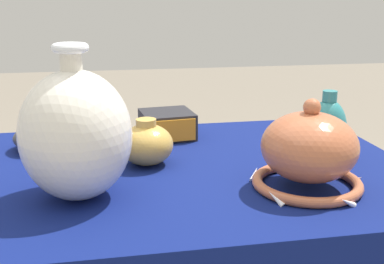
{
  "coord_description": "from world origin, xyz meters",
  "views": [
    {
      "loc": [
        -0.12,
        -1.06,
        1.19
      ],
      "look_at": [
        0.05,
        -0.11,
        0.91
      ],
      "focal_mm": 45.0,
      "sensor_mm": 36.0,
      "label": 1
    }
  ],
  "objects_px": {
    "mosaic_tile_box": "(167,125)",
    "vase_dome_bell": "(309,153)",
    "jar_round_teal": "(327,128)",
    "bowl_shallow_charcoal": "(42,137)",
    "jar_round_ochre": "(147,144)",
    "vase_tall_bulbous": "(76,134)"
  },
  "relations": [
    {
      "from": "bowl_shallow_charcoal",
      "to": "jar_round_ochre",
      "type": "bearing_deg",
      "value": -33.25
    },
    {
      "from": "mosaic_tile_box",
      "to": "jar_round_ochre",
      "type": "relative_size",
      "value": 1.24
    },
    {
      "from": "vase_tall_bulbous",
      "to": "mosaic_tile_box",
      "type": "relative_size",
      "value": 1.95
    },
    {
      "from": "bowl_shallow_charcoal",
      "to": "jar_round_teal",
      "type": "xyz_separation_m",
      "value": [
        0.71,
        -0.2,
        0.04
      ]
    },
    {
      "from": "vase_tall_bulbous",
      "to": "vase_dome_bell",
      "type": "distance_m",
      "value": 0.47
    },
    {
      "from": "jar_round_ochre",
      "to": "bowl_shallow_charcoal",
      "type": "bearing_deg",
      "value": 146.75
    },
    {
      "from": "bowl_shallow_charcoal",
      "to": "vase_dome_bell",
      "type": "bearing_deg",
      "value": -33.16
    },
    {
      "from": "vase_dome_bell",
      "to": "mosaic_tile_box",
      "type": "distance_m",
      "value": 0.49
    },
    {
      "from": "mosaic_tile_box",
      "to": "bowl_shallow_charcoal",
      "type": "relative_size",
      "value": 1.07
    },
    {
      "from": "vase_tall_bulbous",
      "to": "jar_round_teal",
      "type": "distance_m",
      "value": 0.61
    },
    {
      "from": "mosaic_tile_box",
      "to": "jar_round_teal",
      "type": "distance_m",
      "value": 0.45
    },
    {
      "from": "mosaic_tile_box",
      "to": "vase_dome_bell",
      "type": "bearing_deg",
      "value": -67.07
    },
    {
      "from": "jar_round_ochre",
      "to": "jar_round_teal",
      "type": "bearing_deg",
      "value": -4.1
    },
    {
      "from": "bowl_shallow_charcoal",
      "to": "jar_round_ochre",
      "type": "relative_size",
      "value": 1.15
    },
    {
      "from": "vase_tall_bulbous",
      "to": "vase_dome_bell",
      "type": "xyz_separation_m",
      "value": [
        0.47,
        -0.04,
        -0.05
      ]
    },
    {
      "from": "mosaic_tile_box",
      "to": "jar_round_teal",
      "type": "bearing_deg",
      "value": -41.0
    },
    {
      "from": "bowl_shallow_charcoal",
      "to": "jar_round_ochre",
      "type": "distance_m",
      "value": 0.31
    },
    {
      "from": "mosaic_tile_box",
      "to": "bowl_shallow_charcoal",
      "type": "distance_m",
      "value": 0.34
    },
    {
      "from": "vase_tall_bulbous",
      "to": "jar_round_teal",
      "type": "height_order",
      "value": "vase_tall_bulbous"
    },
    {
      "from": "jar_round_ochre",
      "to": "vase_tall_bulbous",
      "type": "bearing_deg",
      "value": -131.43
    },
    {
      "from": "bowl_shallow_charcoal",
      "to": "jar_round_teal",
      "type": "height_order",
      "value": "jar_round_teal"
    },
    {
      "from": "bowl_shallow_charcoal",
      "to": "jar_round_ochre",
      "type": "height_order",
      "value": "jar_round_ochre"
    }
  ]
}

